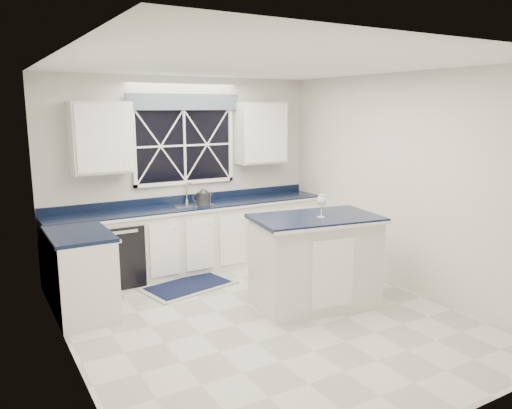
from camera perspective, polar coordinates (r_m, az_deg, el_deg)
ground at (r=5.62m, az=1.14°, el=-12.83°), size 4.50×4.50×0.00m
back_wall at (r=7.22m, az=-8.22°, el=3.55°), size 4.00×0.10×2.70m
base_cabinets at (r=6.85m, az=-9.10°, el=-4.57°), size 3.99×1.60×0.90m
countertop at (r=7.01m, az=-7.20°, el=-0.20°), size 3.98×0.64×0.04m
dishwasher at (r=6.79m, az=-15.68°, el=-5.34°), size 0.60×0.58×0.82m
window at (r=7.13m, az=-8.18°, el=7.34°), size 1.65×0.09×1.26m
upper_cabinets at (r=7.01m, az=-7.81°, el=7.86°), size 3.10×0.34×0.90m
faucet at (r=7.16m, az=-7.85°, el=1.46°), size 0.05×0.20×0.30m
island at (r=5.84m, az=6.74°, el=-6.39°), size 1.53×1.06×1.06m
rug at (r=6.59m, az=-7.75°, el=-9.17°), size 1.26×0.91×0.02m
kettle at (r=7.09m, az=-6.05°, el=0.94°), size 0.31×0.21×0.22m
wine_glass at (r=5.61m, az=7.51°, el=0.31°), size 0.11×0.11×0.26m
soap_bottle at (r=7.26m, az=-5.61°, el=1.10°), size 0.10×0.10×0.18m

